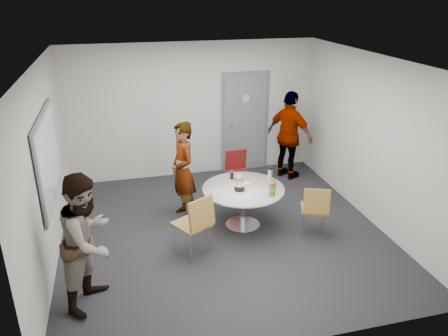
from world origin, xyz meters
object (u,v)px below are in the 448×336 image
object	(u,v)px
person_main	(183,171)
person_right	(290,136)
chair_near_right	(315,207)
whiteboard	(48,157)
door	(245,123)
chair_near_left	(196,220)
table	(245,193)
chair_far	(237,169)
person_left	(88,240)

from	to	relation	value
person_main	person_right	xyz separation A→B (m)	(2.34, 1.11, 0.07)
chair_near_right	whiteboard	bearing A→B (deg)	-169.14
door	chair_near_right	size ratio (longest dim) A/B	2.45
chair_near_left	person_main	xyz separation A→B (m)	(0.02, 1.25, 0.24)
table	chair_far	size ratio (longest dim) A/B	1.49
person_right	chair_near_right	bearing A→B (deg)	135.81
chair_near_right	chair_far	distance (m)	1.88
whiteboard	chair_near_left	distance (m)	2.25
person_left	person_main	bearing A→B (deg)	-9.53
person_left	person_right	world-z (taller)	person_right
person_right	person_left	bearing A→B (deg)	96.18
chair_near_right	chair_far	xyz separation A→B (m)	(-0.75, 1.72, 0.01)
whiteboard	chair_near_right	bearing A→B (deg)	-10.15
chair_far	person_right	distance (m)	1.41
whiteboard	chair_far	size ratio (longest dim) A/B	2.15
chair_far	chair_near_left	bearing A→B (deg)	56.51
chair_near_left	person_main	bearing A→B (deg)	59.42
whiteboard	chair_far	xyz separation A→B (m)	(3.05, 1.04, -0.91)
whiteboard	chair_near_left	world-z (taller)	whiteboard
whiteboard	chair_far	distance (m)	3.35
chair_far	person_main	world-z (taller)	person_main
chair_far	person_main	xyz separation A→B (m)	(-1.10, -0.54, 0.29)
chair_near_right	person_main	xyz separation A→B (m)	(-1.85, 1.18, 0.30)
chair_far	person_left	distance (m)	3.53
chair_near_right	person_right	size ratio (longest dim) A/B	0.48
chair_near_left	chair_far	size ratio (longest dim) A/B	1.09
whiteboard	person_left	world-z (taller)	whiteboard
table	person_main	size ratio (longest dim) A/B	0.79
chair_near_left	person_left	bearing A→B (deg)	174.65
chair_near_left	chair_near_right	bearing A→B (deg)	-27.36
chair_far	person_right	bearing A→B (deg)	-156.89
chair_near_left	person_main	size ratio (longest dim) A/B	0.58
chair_far	person_left	size ratio (longest dim) A/B	0.51
whiteboard	table	world-z (taller)	whiteboard
door	whiteboard	xyz separation A→B (m)	(-3.56, -2.28, 0.42)
door	person_right	world-z (taller)	door
door	table	size ratio (longest dim) A/B	1.62
chair_far	whiteboard	bearing A→B (deg)	17.32
whiteboard	person_left	xyz separation A→B (m)	(0.51, -1.39, -0.59)
door	person_main	bearing A→B (deg)	-132.01
door	person_left	distance (m)	4.78
chair_near_right	person_left	xyz separation A→B (m)	(-3.30, -0.71, 0.33)
door	whiteboard	distance (m)	4.25
chair_near_left	chair_near_right	xyz separation A→B (m)	(1.88, 0.07, -0.06)
person_left	whiteboard	bearing A→B (deg)	47.99
door	chair_near_left	size ratio (longest dim) A/B	2.21
chair_near_right	person_main	bearing A→B (deg)	168.49
door	table	xyz separation A→B (m)	(-0.71, -2.37, -0.43)
chair_far	person_left	world-z (taller)	person_left
chair_near_left	person_right	bearing A→B (deg)	15.43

